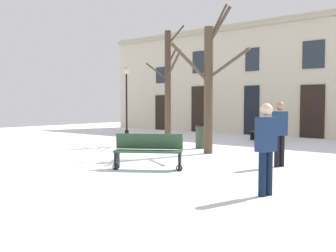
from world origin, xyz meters
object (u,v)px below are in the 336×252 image
tree_right_of_center (168,84)px  litter_bin (201,137)px  streetlamp (126,93)px  bench_back_to_back_right (262,132)px  bench_by_litter_bin (148,150)px  person_strolling (266,145)px  tree_center (209,82)px  person_crossing_plaza (280,130)px

tree_right_of_center → litter_bin: 3.18m
tree_right_of_center → streetlamp: bearing=152.7°
litter_bin → bench_back_to_back_right: (0.66, 3.93, -0.02)m
litter_bin → bench_by_litter_bin: 5.03m
streetlamp → bench_by_litter_bin: 12.53m
litter_bin → bench_back_to_back_right: bearing=80.5°
person_strolling → bench_back_to_back_right: bearing=42.1°
streetlamp → bench_back_to_back_right: size_ratio=2.28×
tree_center → streetlamp: (-8.66, 4.59, -0.12)m
streetlamp → bench_by_litter_bin: streetlamp is taller
tree_right_of_center → person_crossing_plaza: (6.34, -3.00, -1.57)m
tree_center → bench_back_to_back_right: size_ratio=3.12×
bench_back_to_back_right → person_crossing_plaza: (3.44, -6.18, 0.56)m
tree_center → person_crossing_plaza: 3.59m
tree_right_of_center → streetlamp: (-5.36, 2.77, -0.20)m
tree_right_of_center → litter_bin: (2.25, -0.75, -2.11)m
streetlamp → person_strolling: size_ratio=2.25×
person_crossing_plaza → streetlamp: bearing=87.2°
person_crossing_plaza → bench_back_to_back_right: bearing=52.6°
tree_center → person_strolling: size_ratio=3.07×
tree_center → bench_back_to_back_right: tree_center is taller
tree_center → bench_by_litter_bin: bearing=-81.8°
tree_right_of_center → bench_back_to_back_right: size_ratio=3.02×
tree_center → streetlamp: tree_center is taller
litter_bin → person_strolling: size_ratio=0.52×
streetlamp → bench_by_litter_bin: bearing=-42.1°
bench_back_to_back_right → person_crossing_plaza: person_crossing_plaza is taller
tree_right_of_center → person_strolling: tree_right_of_center is taller
person_strolling → person_crossing_plaza: (-1.13, 3.32, 0.03)m
streetlamp → person_crossing_plaza: 13.12m
tree_right_of_center → bench_back_to_back_right: bearing=47.6°
tree_center → bench_back_to_back_right: (-0.39, 5.01, -2.04)m
person_strolling → bench_by_litter_bin: bearing=94.2°
litter_bin → bench_by_litter_bin: (1.58, -4.78, 0.04)m
tree_right_of_center → person_crossing_plaza: 7.19m
streetlamp → litter_bin: size_ratio=4.31×
tree_right_of_center → bench_by_litter_bin: (3.83, -5.53, -2.07)m
tree_center → bench_by_litter_bin: 4.24m
bench_by_litter_bin → person_crossing_plaza: size_ratio=0.98×
person_crossing_plaza → tree_center: bearing=92.4°
streetlamp → person_crossing_plaza: size_ratio=2.18×
tree_right_of_center → bench_back_to_back_right: (2.90, 3.18, -2.13)m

